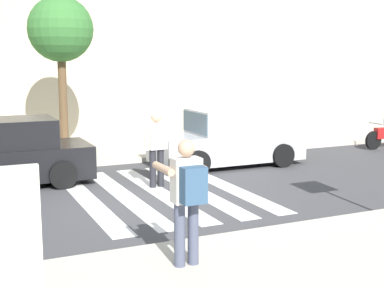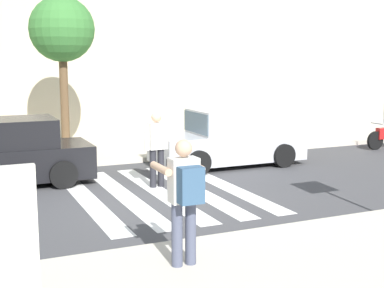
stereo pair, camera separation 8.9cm
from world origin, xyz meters
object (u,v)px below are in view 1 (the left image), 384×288
(photographer_with_backpack, at_px, (187,192))
(parked_car_black, at_px, (1,155))
(street_tree_center, at_px, (60,31))
(pedestrian_crossing, at_px, (156,145))
(parked_car_silver, at_px, (228,139))

(photographer_with_backpack, distance_m, parked_car_black, 6.76)
(parked_car_black, xyz_separation_m, street_tree_center, (2.00, 2.79, 2.96))
(street_tree_center, bearing_deg, photographer_with_backpack, -91.29)
(pedestrian_crossing, bearing_deg, photographer_with_backpack, -106.15)
(photographer_with_backpack, xyz_separation_m, parked_car_silver, (4.12, 6.51, -0.44))
(parked_car_black, bearing_deg, pedestrian_crossing, -26.31)
(photographer_with_backpack, relative_size, parked_car_silver, 0.42)
(pedestrian_crossing, distance_m, parked_car_silver, 3.14)
(pedestrian_crossing, bearing_deg, parked_car_black, 153.69)
(photographer_with_backpack, bearing_deg, parked_car_black, 105.35)
(parked_car_silver, distance_m, street_tree_center, 5.65)
(pedestrian_crossing, bearing_deg, parked_car_silver, 30.48)
(pedestrian_crossing, xyz_separation_m, street_tree_center, (-1.22, 4.38, 2.71))
(pedestrian_crossing, distance_m, parked_car_black, 3.59)
(parked_car_black, bearing_deg, street_tree_center, 54.46)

